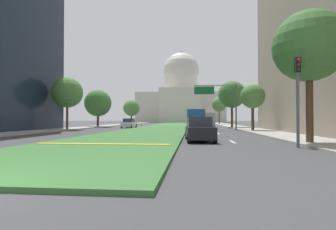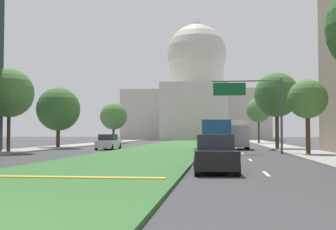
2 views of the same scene
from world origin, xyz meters
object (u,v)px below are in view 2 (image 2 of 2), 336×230
Objects in this scene: capitol_building at (197,97)px; street_tree_right_distant at (259,110)px; sedan_lead_stopped at (215,155)px; street_tree_left_mid at (9,93)px; street_tree_left_distant at (114,116)px; street_tree_right_mid at (308,99)px; box_truck_delivery at (237,134)px; overhead_guide_sign at (255,100)px; city_bus at (217,133)px; sedan_midblock at (108,142)px; street_tree_left_far at (58,109)px; street_tree_right_far at (277,95)px; sedan_distant at (233,140)px.

capitol_building is 4.98× the size of street_tree_right_distant.
street_tree_right_distant is 52.66m from sedan_lead_stopped.
street_tree_left_mid is 1.08× the size of street_tree_left_distant.
street_tree_right_mid is 0.95× the size of box_truck_delivery.
city_bus is (-3.28, 4.96, -2.90)m from overhead_guide_sign.
street_tree_left_mid reaches higher than street_tree_right_mid.
street_tree_left_distant is 1.49× the size of sedan_midblock.
street_tree_left_distant is (0.66, 36.15, -0.72)m from street_tree_left_mid.
city_bus is at bearing 123.46° from overhead_guide_sign.
street_tree_left_mid is (-12.76, -79.46, -6.09)m from capitol_building.
street_tree_right_far reaches higher than street_tree_left_far.
overhead_guide_sign is at bearing -28.18° from sedan_midblock.
capitol_building reaches higher than overhead_guide_sign.
sedan_lead_stopped is at bearing -103.13° from street_tree_right_far.
box_truck_delivery is (2.18, 28.43, 0.86)m from sedan_lead_stopped.
sedan_midblock is (6.75, -2.86, -3.79)m from street_tree_left_far.
street_tree_left_distant is at bearing 129.38° from box_truck_delivery.
street_tree_right_far is at bearing -64.96° from sedan_distant.
capitol_building is 4.93× the size of street_tree_left_mid.
street_tree_right_far is 1.90× the size of sedan_distant.
street_tree_left_distant reaches higher than sedan_midblock.
street_tree_left_mid is 36.16m from street_tree_left_distant.
street_tree_right_mid is at bearing -76.75° from sedan_distant.
sedan_distant is at bearing -107.34° from street_tree_right_distant.
street_tree_right_mid reaches higher than city_bus.
sedan_midblock is (-18.88, 10.48, -3.68)m from street_tree_right_mid.
street_tree_right_far reaches higher than sedan_lead_stopped.
street_tree_right_distant is at bearing 89.43° from street_tree_right_far.
street_tree_left_far is 19.54m from city_bus.
box_truck_delivery is at bearing 170.34° from street_tree_right_far.
street_tree_right_mid is (12.86, -80.80, -6.99)m from capitol_building.
capitol_building is at bearing 79.28° from street_tree_left_far.
street_tree_left_distant is at bearing 88.96° from street_tree_left_mid.
street_tree_right_far reaches higher than sedan_midblock.
sedan_lead_stopped is at bearing -90.01° from city_bus.
street_tree_right_mid is 0.81× the size of street_tree_right_distant.
street_tree_right_distant is 1.59× the size of sedan_lead_stopped.
capitol_building is at bearing 105.68° from street_tree_right_distant.
sedan_lead_stopped is 37.19m from sedan_distant.
capitol_building is 7.94× the size of sedan_lead_stopped.
box_truck_delivery is at bearing -89.21° from sedan_distant.
sedan_lead_stopped is 0.43× the size of city_bus.
street_tree_right_mid is 0.55× the size of city_bus.
street_tree_left_mid is at bearing -126.41° from sedan_midblock.
sedan_distant is (13.72, 11.42, 0.05)m from sedan_midblock.
overhead_guide_sign reaches higher than sedan_distant.
street_tree_right_mid is at bearing -69.11° from box_truck_delivery.
sedan_lead_stopped is (17.75, -52.71, -3.84)m from street_tree_left_distant.
street_tree_right_mid is 0.87× the size of street_tree_left_distant.
street_tree_left_mid is 25.68m from street_tree_right_mid.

